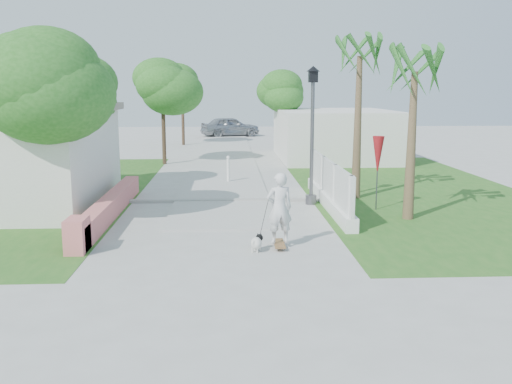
{
  "coord_description": "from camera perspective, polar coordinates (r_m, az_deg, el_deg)",
  "views": [
    {
      "loc": [
        0.18,
        -12.72,
        3.71
      ],
      "look_at": [
        0.91,
        1.73,
        1.1
      ],
      "focal_mm": 40.0,
      "sensor_mm": 36.0,
      "label": 1
    }
  ],
  "objects": [
    {
      "name": "palm_far",
      "position": [
        19.73,
        10.32,
        12.32
      ],
      "size": [
        1.8,
        1.8,
        5.3
      ],
      "color": "brown",
      "rests_on": "ground"
    },
    {
      "name": "grass_right",
      "position": [
        22.12,
        15.13,
        0.23
      ],
      "size": [
        8.0,
        20.0,
        0.01
      ],
      "primitive_type": "cube",
      "color": "#2A611E",
      "rests_on": "ground"
    },
    {
      "name": "skateboarder",
      "position": [
        13.43,
        2.16,
        -1.77
      ],
      "size": [
        0.9,
        0.91,
        1.8
      ],
      "rotation": [
        0.0,
        0.0,
        3.29
      ],
      "color": "olive",
      "rests_on": "ground"
    },
    {
      "name": "pink_wall",
      "position": [
        16.98,
        -14.64,
        -1.65
      ],
      "size": [
        0.45,
        8.2,
        0.8
      ],
      "color": "#DE7571",
      "rests_on": "ground"
    },
    {
      "name": "building_right",
      "position": [
        31.35,
        7.88,
        5.73
      ],
      "size": [
        6.0,
        8.0,
        2.6
      ],
      "primitive_type": "cube",
      "color": "silver",
      "rests_on": "ground"
    },
    {
      "name": "tree_path_far",
      "position": [
        38.81,
        -7.36,
        10.32
      ],
      "size": [
        3.2,
        3.2,
        5.17
      ],
      "color": "#4C3826",
      "rests_on": "ground"
    },
    {
      "name": "ground",
      "position": [
        13.25,
        -3.56,
        -6.06
      ],
      "size": [
        90.0,
        90.0,
        0.0
      ],
      "primitive_type": "plane",
      "color": "#B7B7B2",
      "rests_on": "ground"
    },
    {
      "name": "tree_left_near",
      "position": [
        16.37,
        -19.72,
        10.03
      ],
      "size": [
        3.6,
        3.6,
        5.28
      ],
      "color": "#4C3826",
      "rests_on": "ground"
    },
    {
      "name": "patio_umbrella",
      "position": [
        17.94,
        12.09,
        3.52
      ],
      "size": [
        0.36,
        0.36,
        2.3
      ],
      "color": "#59595E",
      "rests_on": "ground"
    },
    {
      "name": "grass_left",
      "position": [
        22.24,
        -21.66,
        -0.09
      ],
      "size": [
        8.0,
        20.0,
        0.01
      ],
      "primitive_type": "cube",
      "color": "#2A611E",
      "rests_on": "ground"
    },
    {
      "name": "bollard",
      "position": [
        22.93,
        -2.8,
        2.38
      ],
      "size": [
        0.14,
        0.14,
        1.09
      ],
      "color": "white",
      "rests_on": "ground"
    },
    {
      "name": "tree_left_mid",
      "position": [
        21.94,
        -18.06,
        9.18
      ],
      "size": [
        3.2,
        3.2,
        4.85
      ],
      "color": "#4C3826",
      "rests_on": "ground"
    },
    {
      "name": "parked_car",
      "position": [
        45.68,
        -2.6,
        6.56
      ],
      "size": [
        4.97,
        3.14,
        1.58
      ],
      "primitive_type": "imported",
      "rotation": [
        0.0,
        0.0,
        1.87
      ],
      "color": "#B0B2B8",
      "rests_on": "ground"
    },
    {
      "name": "palm_near",
      "position": [
        16.75,
        15.56,
        10.7
      ],
      "size": [
        1.8,
        1.8,
        4.7
      ],
      "color": "brown",
      "rests_on": "ground"
    },
    {
      "name": "lattice_fence",
      "position": [
        18.28,
        7.31,
        0.17
      ],
      "size": [
        0.35,
        7.0,
        1.5
      ],
      "color": "white",
      "rests_on": "ground"
    },
    {
      "name": "path_strip",
      "position": [
        32.92,
        -3.17,
        3.8
      ],
      "size": [
        3.2,
        36.0,
        0.06
      ],
      "primitive_type": "cube",
      "color": "#B7B7B2",
      "rests_on": "ground"
    },
    {
      "name": "curb",
      "position": [
        19.07,
        -3.36,
        -0.85
      ],
      "size": [
        6.5,
        0.25,
        0.1
      ],
      "primitive_type": "cube",
      "color": "#999993",
      "rests_on": "ground"
    },
    {
      "name": "dog",
      "position": [
        13.27,
        0.09,
        -5.05
      ],
      "size": [
        0.4,
        0.55,
        0.39
      ],
      "rotation": [
        0.0,
        0.0,
        -0.41
      ],
      "color": "silver",
      "rests_on": "ground"
    },
    {
      "name": "tree_path_left",
      "position": [
        28.87,
        -9.31,
        10.32
      ],
      "size": [
        3.4,
        3.4,
        5.23
      ],
      "color": "#4C3826",
      "rests_on": "ground"
    },
    {
      "name": "street_lamp",
      "position": [
        18.46,
        5.64,
        6.19
      ],
      "size": [
        0.44,
        0.44,
        4.44
      ],
      "color": "#59595E",
      "rests_on": "ground"
    },
    {
      "name": "tree_path_right",
      "position": [
        32.84,
        2.48,
        9.85
      ],
      "size": [
        3.0,
        3.0,
        4.79
      ],
      "color": "#4C3826",
      "rests_on": "ground"
    }
  ]
}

